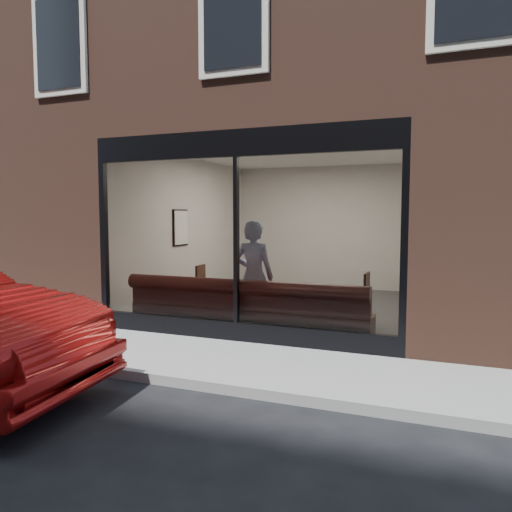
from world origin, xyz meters
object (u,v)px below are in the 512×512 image
at_px(cafe_chair_left, 192,300).
at_px(cafe_chair_right, 355,313).
at_px(person, 254,276).
at_px(cafe_table_left, 208,282).
at_px(cafe_table_right, 318,288).
at_px(banquette, 247,321).

xyz_separation_m(cafe_chair_left, cafe_chair_right, (3.26, -0.09, 0.00)).
distance_m(person, cafe_table_left, 1.06).
distance_m(person, cafe_table_right, 1.07).
bearing_deg(person, banquette, 88.62).
bearing_deg(banquette, cafe_table_left, 150.61).
distance_m(banquette, cafe_chair_right, 1.97).
bearing_deg(cafe_table_right, cafe_chair_right, 52.05).
bearing_deg(cafe_table_left, cafe_chair_left, 133.97).
height_order(person, cafe_table_left, person).
bearing_deg(cafe_chair_left, cafe_table_right, 161.39).
height_order(cafe_table_right, cafe_chair_left, cafe_table_right).
xyz_separation_m(cafe_table_right, cafe_chair_left, (-2.76, 0.74, -0.50)).
xyz_separation_m(person, cafe_chair_left, (-1.78, 1.10, -0.69)).
height_order(person, cafe_chair_left, person).
xyz_separation_m(banquette, cafe_chair_right, (1.50, 1.27, 0.01)).
relative_size(banquette, cafe_chair_right, 9.07).
distance_m(cafe_table_left, cafe_chair_right, 2.63).
relative_size(banquette, cafe_chair_left, 9.99).
bearing_deg(cafe_chair_left, banquette, 138.62).
height_order(cafe_table_left, cafe_chair_right, cafe_table_left).
height_order(banquette, cafe_chair_left, banquette).
bearing_deg(person, cafe_chair_left, -28.69).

